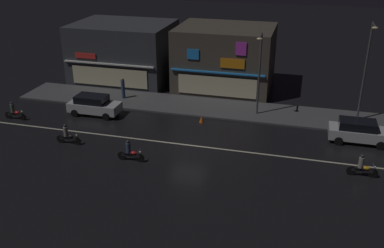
# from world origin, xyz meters

# --- Properties ---
(ground_plane) EXTENTS (140.00, 140.00, 0.00)m
(ground_plane) POSITION_xyz_m (0.00, 0.00, 0.00)
(ground_plane) COLOR black
(lane_divider_stripe) EXTENTS (33.51, 0.16, 0.01)m
(lane_divider_stripe) POSITION_xyz_m (0.00, 0.00, 0.01)
(lane_divider_stripe) COLOR beige
(lane_divider_stripe) RESTS_ON ground
(sidewalk_far) EXTENTS (35.27, 4.45, 0.14)m
(sidewalk_far) POSITION_xyz_m (0.00, 7.41, 0.07)
(sidewalk_far) COLOR #4C4C4F
(sidewalk_far) RESTS_ON ground
(storefront_left_block) EXTENTS (9.04, 7.31, 5.98)m
(storefront_left_block) POSITION_xyz_m (0.00, 13.21, 2.99)
(storefront_left_block) COLOR #4C443A
(storefront_left_block) RESTS_ON ground
(storefront_center_block) EXTENTS (9.67, 7.67, 5.77)m
(storefront_center_block) POSITION_xyz_m (-10.58, 13.39, 2.88)
(storefront_center_block) COLOR #383A3F
(storefront_center_block) RESTS_ON ground
(streetlamp_west) EXTENTS (0.44, 1.64, 6.78)m
(streetlamp_west) POSITION_xyz_m (4.02, 6.72, 4.16)
(streetlamp_west) COLOR #47494C
(streetlamp_west) RESTS_ON sidewalk_far
(streetlamp_mid) EXTENTS (0.44, 1.64, 7.86)m
(streetlamp_mid) POSITION_xyz_m (12.06, 7.62, 4.72)
(streetlamp_mid) COLOR #47494C
(streetlamp_mid) RESTS_ON sidewalk_far
(pedestrian_on_sidewalk) EXTENTS (0.33, 0.33, 1.95)m
(pedestrian_on_sidewalk) POSITION_xyz_m (-8.26, 7.51, 1.06)
(pedestrian_on_sidewalk) COLOR #334766
(pedestrian_on_sidewalk) RESTS_ON sidewalk_far
(parked_car_near_kerb) EXTENTS (4.30, 1.98, 1.67)m
(parked_car_near_kerb) POSITION_xyz_m (-9.19, 3.53, 0.87)
(parked_car_near_kerb) COLOR silver
(parked_car_near_kerb) RESTS_ON ground
(parked_car_trailing) EXTENTS (4.30, 1.98, 1.67)m
(parked_car_trailing) POSITION_xyz_m (11.79, 3.73, 0.87)
(parked_car_trailing) COLOR silver
(parked_car_trailing) RESTS_ON ground
(motorcycle_lead) EXTENTS (1.90, 0.60, 1.52)m
(motorcycle_lead) POSITION_xyz_m (-3.16, -3.24, 0.63)
(motorcycle_lead) COLOR black
(motorcycle_lead) RESTS_ON ground
(motorcycle_following) EXTENTS (1.90, 0.60, 1.52)m
(motorcycle_following) POSITION_xyz_m (11.63, -1.36, 0.63)
(motorcycle_following) COLOR black
(motorcycle_following) RESTS_ON ground
(motorcycle_opposite_lane) EXTENTS (1.90, 0.60, 1.52)m
(motorcycle_opposite_lane) POSITION_xyz_m (-8.51, -2.01, 0.63)
(motorcycle_opposite_lane) COLOR black
(motorcycle_opposite_lane) RESTS_ON ground
(motorcycle_trailing_far) EXTENTS (1.90, 0.60, 1.52)m
(motorcycle_trailing_far) POSITION_xyz_m (-15.02, 0.89, 0.63)
(motorcycle_trailing_far) COLOR black
(motorcycle_trailing_far) RESTS_ON ground
(traffic_cone) EXTENTS (0.36, 0.36, 0.55)m
(traffic_cone) POSITION_xyz_m (-0.09, 4.25, 0.28)
(traffic_cone) COLOR orange
(traffic_cone) RESTS_ON ground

